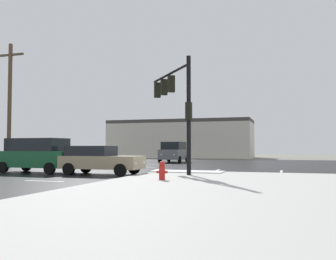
# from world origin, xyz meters

# --- Properties ---
(ground_plane) EXTENTS (120.00, 120.00, 0.00)m
(ground_plane) POSITION_xyz_m (0.00, 0.00, 0.00)
(ground_plane) COLOR slate
(road_asphalt) EXTENTS (44.00, 44.00, 0.02)m
(road_asphalt) POSITION_xyz_m (0.00, 0.00, 0.01)
(road_asphalt) COLOR black
(road_asphalt) RESTS_ON ground_plane
(snow_strip_curbside) EXTENTS (4.00, 1.60, 0.06)m
(snow_strip_curbside) POSITION_xyz_m (5.00, -4.00, 0.17)
(snow_strip_curbside) COLOR white
(snow_strip_curbside) RESTS_ON sidewalk_corner
(lane_markings) EXTENTS (36.15, 36.15, 0.01)m
(lane_markings) POSITION_xyz_m (1.20, -1.38, 0.02)
(lane_markings) COLOR silver
(lane_markings) RESTS_ON road_asphalt
(traffic_signal_mast) EXTENTS (3.57, 4.60, 6.01)m
(traffic_signal_mast) POSITION_xyz_m (4.50, -4.60, 4.30)
(traffic_signal_mast) COLOR black
(traffic_signal_mast) RESTS_ON sidewalk_corner
(fire_hydrant) EXTENTS (0.48, 0.26, 0.79)m
(fire_hydrant) POSITION_xyz_m (5.21, -9.09, 0.54)
(fire_hydrant) COLOR red
(fire_hydrant) RESTS_ON sidewalk_corner
(strip_building_background) EXTENTS (20.95, 8.00, 5.51)m
(strip_building_background) POSITION_xyz_m (-4.56, 29.46, 2.75)
(strip_building_background) COLOR beige
(strip_building_background) RESTS_ON ground_plane
(suv_grey) EXTENTS (2.32, 4.90, 2.03)m
(suv_grey) POSITION_xyz_m (-0.31, 11.36, 1.09)
(suv_grey) COLOR slate
(suv_grey) RESTS_ON road_asphalt
(sedan_blue) EXTENTS (4.66, 2.37, 1.58)m
(sedan_blue) POSITION_xyz_m (-7.99, 5.02, 0.85)
(sedan_blue) COLOR navy
(sedan_blue) RESTS_ON road_asphalt
(suv_green) EXTENTS (4.90, 2.33, 2.03)m
(suv_green) POSITION_xyz_m (-3.80, -5.43, 1.09)
(suv_green) COLOR #195933
(suv_green) RESTS_ON road_asphalt
(sedan_tan) EXTENTS (4.55, 2.05, 1.58)m
(sedan_tan) POSITION_xyz_m (0.42, -5.68, 0.85)
(sedan_tan) COLOR tan
(sedan_tan) RESTS_ON road_asphalt
(utility_pole_mid) EXTENTS (2.20, 0.28, 9.06)m
(utility_pole_mid) POSITION_xyz_m (-8.78, -2.04, 4.74)
(utility_pole_mid) COLOR brown
(utility_pole_mid) RESTS_ON ground_plane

